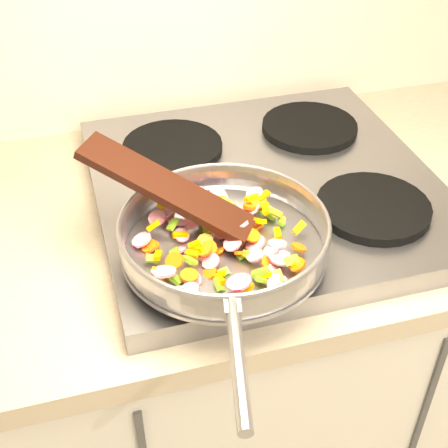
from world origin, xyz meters
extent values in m
cube|color=#939399|center=(-0.70, 1.67, 0.92)|extent=(0.60, 0.60, 0.04)
cylinder|color=black|center=(-0.84, 1.52, 0.95)|extent=(0.19, 0.19, 0.02)
cylinder|color=black|center=(-0.56, 1.52, 0.95)|extent=(0.19, 0.19, 0.02)
cylinder|color=black|center=(-0.84, 1.81, 0.95)|extent=(0.19, 0.19, 0.02)
cylinder|color=black|center=(-0.56, 1.81, 0.95)|extent=(0.19, 0.19, 0.02)
cylinder|color=#9E9EA5|center=(-0.83, 1.48, 0.96)|extent=(0.31, 0.31, 0.01)
torus|color=#9E9EA5|center=(-0.83, 1.48, 0.99)|extent=(0.35, 0.35, 0.05)
torus|color=#9E9EA5|center=(-0.83, 1.48, 1.01)|extent=(0.31, 0.31, 0.01)
cylinder|color=#9E9EA5|center=(-0.88, 1.24, 1.00)|extent=(0.06, 0.19, 0.02)
cube|color=#9E9EA5|center=(-0.87, 1.32, 1.00)|extent=(0.03, 0.03, 0.02)
cylinder|color=#F45909|center=(-0.85, 1.59, 0.97)|extent=(0.04, 0.04, 0.02)
cylinder|color=#F45909|center=(-0.86, 1.48, 0.98)|extent=(0.03, 0.03, 0.02)
cube|color=#DD9A00|center=(-0.94, 1.43, 0.98)|extent=(0.02, 0.02, 0.01)
cylinder|color=#D61441|center=(-0.92, 1.39, 0.97)|extent=(0.03, 0.03, 0.02)
cylinder|color=#F45909|center=(-0.86, 1.58, 0.98)|extent=(0.03, 0.03, 0.02)
cylinder|color=#F45909|center=(-0.84, 1.56, 0.99)|extent=(0.03, 0.03, 0.02)
cube|color=#6BA620|center=(-0.90, 1.52, 0.99)|extent=(0.02, 0.02, 0.02)
cube|color=#DD9A00|center=(-0.82, 1.57, 0.97)|extent=(0.02, 0.02, 0.02)
cube|color=#6BA620|center=(-0.77, 1.45, 0.97)|extent=(0.02, 0.02, 0.01)
cube|color=#DD9A00|center=(-0.80, 1.39, 0.97)|extent=(0.02, 0.02, 0.02)
cube|color=#6BA620|center=(-0.74, 1.53, 0.97)|extent=(0.02, 0.02, 0.02)
cylinder|color=#D61441|center=(-0.83, 1.55, 0.97)|extent=(0.03, 0.03, 0.02)
cylinder|color=#F45909|center=(-0.84, 1.56, 0.97)|extent=(0.03, 0.03, 0.01)
cylinder|color=#D61441|center=(-0.89, 1.42, 0.97)|extent=(0.04, 0.03, 0.03)
cube|color=#6BA620|center=(-0.84, 1.54, 0.97)|extent=(0.02, 0.02, 0.02)
cube|color=#DD9A00|center=(-0.72, 1.47, 0.98)|extent=(0.02, 0.02, 0.02)
cylinder|color=#F45909|center=(-0.86, 1.46, 0.98)|extent=(0.03, 0.03, 0.02)
cube|color=#DD9A00|center=(-0.84, 1.51, 0.98)|extent=(0.02, 0.02, 0.02)
cube|color=#DD9A00|center=(-0.77, 1.50, 0.98)|extent=(0.02, 0.02, 0.02)
cylinder|color=#D61441|center=(-0.83, 1.56, 0.99)|extent=(0.03, 0.03, 0.02)
cube|color=#6BA620|center=(-0.85, 1.54, 0.98)|extent=(0.03, 0.02, 0.01)
cube|color=#DD9A00|center=(-0.77, 1.50, 0.98)|extent=(0.03, 0.02, 0.02)
cube|color=#6BA620|center=(-0.80, 1.40, 0.98)|extent=(0.03, 0.02, 0.02)
cube|color=#6BA620|center=(-0.85, 1.51, 0.97)|extent=(0.02, 0.02, 0.01)
cylinder|color=#D61441|center=(-0.84, 1.60, 0.97)|extent=(0.05, 0.05, 0.02)
cylinder|color=#D61441|center=(-0.84, 1.51, 0.98)|extent=(0.03, 0.03, 0.02)
cylinder|color=#D61441|center=(-0.87, 1.53, 0.98)|extent=(0.03, 0.03, 0.01)
cylinder|color=#D61441|center=(-0.81, 1.59, 0.97)|extent=(0.04, 0.03, 0.03)
cylinder|color=#F45909|center=(-0.83, 1.57, 0.98)|extent=(0.03, 0.03, 0.02)
cylinder|color=#D61441|center=(-0.87, 1.47, 0.97)|extent=(0.03, 0.03, 0.02)
cylinder|color=#D61441|center=(-0.77, 1.54, 0.98)|extent=(0.04, 0.04, 0.02)
cylinder|color=#D61441|center=(-0.77, 1.43, 0.98)|extent=(0.03, 0.04, 0.02)
cylinder|color=#F45909|center=(-0.87, 1.46, 0.98)|extent=(0.03, 0.03, 0.01)
cube|color=#DD9A00|center=(-0.85, 1.42, 0.97)|extent=(0.02, 0.02, 0.02)
cylinder|color=#F45909|center=(-0.93, 1.51, 0.97)|extent=(0.03, 0.03, 0.01)
cube|color=#6BA620|center=(-0.82, 1.57, 0.97)|extent=(0.02, 0.03, 0.02)
cylinder|color=#F45909|center=(-0.85, 1.57, 0.97)|extent=(0.04, 0.04, 0.02)
cylinder|color=#D61441|center=(-0.93, 1.43, 0.98)|extent=(0.05, 0.05, 0.02)
cylinder|color=#D61441|center=(-0.91, 1.39, 0.97)|extent=(0.04, 0.04, 0.02)
cube|color=#DD9A00|center=(-0.83, 1.37, 0.97)|extent=(0.03, 0.03, 0.02)
cylinder|color=#F45909|center=(-0.84, 1.55, 0.98)|extent=(0.02, 0.03, 0.02)
cylinder|color=#F45909|center=(-0.75, 1.40, 0.98)|extent=(0.02, 0.02, 0.01)
cube|color=#6BA620|center=(-0.86, 1.40, 0.97)|extent=(0.01, 0.02, 0.02)
cube|color=#DD9A00|center=(-0.90, 1.57, 0.97)|extent=(0.02, 0.01, 0.01)
cube|color=#6BA620|center=(-0.85, 1.42, 0.97)|extent=(0.02, 0.02, 0.01)
cube|color=#6BA620|center=(-0.73, 1.51, 0.97)|extent=(0.02, 0.02, 0.01)
cylinder|color=#D61441|center=(-0.80, 1.50, 0.99)|extent=(0.03, 0.03, 0.02)
cube|color=#6BA620|center=(-0.78, 1.39, 0.97)|extent=(0.01, 0.02, 0.01)
cylinder|color=#D61441|center=(-0.75, 1.57, 0.99)|extent=(0.04, 0.04, 0.01)
cube|color=#DD9A00|center=(-0.75, 1.58, 0.98)|extent=(0.02, 0.02, 0.01)
cylinder|color=#D61441|center=(-0.84, 1.55, 0.97)|extent=(0.04, 0.05, 0.02)
cylinder|color=#D61441|center=(-0.80, 1.43, 0.98)|extent=(0.04, 0.04, 0.02)
cube|color=#DD9A00|center=(-0.86, 1.41, 0.97)|extent=(0.01, 0.03, 0.01)
cylinder|color=#F45909|center=(-0.90, 1.42, 0.98)|extent=(0.03, 0.03, 0.01)
cylinder|color=#D61441|center=(-0.87, 1.53, 0.98)|extent=(0.04, 0.04, 0.02)
cube|color=#6BA620|center=(-0.92, 1.42, 0.97)|extent=(0.02, 0.02, 0.02)
cube|color=#DD9A00|center=(-0.90, 1.58, 0.98)|extent=(0.03, 0.02, 0.01)
cube|color=#6BA620|center=(-0.76, 1.46, 0.97)|extent=(0.02, 0.02, 0.01)
cube|color=#6BA620|center=(-0.94, 1.47, 0.97)|extent=(0.02, 0.01, 0.02)
cylinder|color=#D61441|center=(-0.84, 1.38, 0.99)|extent=(0.05, 0.05, 0.01)
cube|color=#DD9A00|center=(-0.75, 1.40, 0.98)|extent=(0.02, 0.03, 0.02)
cylinder|color=#D61441|center=(-0.83, 1.51, 0.97)|extent=(0.04, 0.04, 0.03)
cylinder|color=#D61441|center=(-0.77, 1.42, 0.98)|extent=(0.05, 0.05, 0.01)
cylinder|color=#F45909|center=(-0.81, 1.45, 0.97)|extent=(0.03, 0.03, 0.02)
cylinder|color=#F45909|center=(-0.82, 1.50, 0.97)|extent=(0.03, 0.03, 0.02)
cube|color=#6BA620|center=(-0.89, 1.44, 0.98)|extent=(0.02, 0.03, 0.01)
cylinder|color=#D61441|center=(-0.89, 1.55, 0.97)|extent=(0.04, 0.04, 0.02)
cylinder|color=#F45909|center=(-0.77, 1.54, 0.98)|extent=(0.03, 0.03, 0.01)
cube|color=#DD9A00|center=(-0.89, 1.46, 0.98)|extent=(0.02, 0.02, 0.01)
cylinder|color=#F45909|center=(-0.85, 1.58, 0.97)|extent=(0.03, 0.03, 0.02)
cube|color=#DD9A00|center=(-0.85, 1.59, 0.98)|extent=(0.01, 0.02, 0.02)
cylinder|color=#F45909|center=(-0.75, 1.55, 0.98)|extent=(0.03, 0.03, 0.02)
cylinder|color=#D61441|center=(-0.89, 1.51, 0.97)|extent=(0.04, 0.03, 0.02)
cube|color=#6BA620|center=(-0.81, 1.45, 0.97)|extent=(0.02, 0.02, 0.01)
cube|color=#DD9A00|center=(-0.74, 1.51, 0.99)|extent=(0.02, 0.03, 0.01)
cylinder|color=#D61441|center=(-0.90, 1.48, 0.97)|extent=(0.04, 0.03, 0.02)
cylinder|color=#F45909|center=(-0.75, 1.39, 0.98)|extent=(0.03, 0.03, 0.02)
cube|color=#DD9A00|center=(-0.75, 1.52, 0.99)|extent=(0.02, 0.03, 0.01)
cube|color=#DD9A00|center=(-0.88, 1.47, 0.98)|extent=(0.02, 0.01, 0.01)
cube|color=#6BA620|center=(-0.80, 1.56, 0.99)|extent=(0.02, 0.02, 0.02)
cube|color=#DD9A00|center=(-0.84, 1.57, 0.97)|extent=(0.02, 0.02, 0.02)
cylinder|color=#D61441|center=(-0.81, 1.50, 0.98)|extent=(0.04, 0.04, 0.01)
cube|color=#DD9A00|center=(-0.74, 1.41, 0.98)|extent=(0.01, 0.03, 0.02)
cube|color=#6BA620|center=(-0.75, 1.40, 0.98)|extent=(0.02, 0.02, 0.02)
cube|color=#DD9A00|center=(-0.93, 1.47, 0.98)|extent=(0.02, 0.02, 0.01)
cube|color=#DD9A00|center=(-0.81, 1.44, 0.97)|extent=(0.02, 0.02, 0.01)
cylinder|color=#F45909|center=(-0.73, 1.43, 0.98)|extent=(0.03, 0.03, 0.02)
cube|color=#DD9A00|center=(-0.93, 1.44, 0.97)|extent=(0.03, 0.02, 0.02)
cube|color=#DD9A00|center=(-0.75, 1.47, 0.98)|extent=(0.02, 0.03, 0.01)
cylinder|color=#D61441|center=(-0.90, 1.57, 0.98)|extent=(0.04, 0.04, 0.03)
cube|color=#DD9A00|center=(-0.93, 1.53, 0.99)|extent=(0.02, 0.02, 0.02)
cylinder|color=#D61441|center=(-0.83, 1.37, 0.97)|extent=(0.04, 0.04, 0.02)
cylinder|color=#D61441|center=(-0.76, 1.44, 0.98)|extent=(0.04, 0.04, 0.01)
cube|color=#6BA620|center=(-0.80, 1.39, 0.97)|extent=(0.02, 0.01, 0.02)
cube|color=#DD9A00|center=(-0.74, 1.56, 0.98)|extent=(0.03, 0.02, 0.01)
cube|color=#DD9A00|center=(-0.76, 1.55, 0.99)|extent=(0.03, 0.02, 0.01)
cylinder|color=#F45909|center=(-0.78, 1.42, 0.97)|extent=(0.03, 0.03, 0.02)
cylinder|color=#F45909|center=(-0.94, 1.51, 0.97)|extent=(0.03, 0.04, 0.02)
cylinder|color=#F45909|center=(-0.81, 1.58, 0.97)|extent=(0.03, 0.03, 0.01)
cylinder|color=#F45909|center=(-0.77, 1.51, 0.97)|extent=(0.03, 0.03, 0.02)
cube|color=#6BA620|center=(-0.75, 1.54, 0.97)|extent=(0.02, 0.02, 0.01)
cylinder|color=#D61441|center=(-0.84, 1.38, 0.97)|extent=(0.03, 0.03, 0.02)
cube|color=#6BA620|center=(-0.79, 1.55, 0.97)|extent=(0.02, 0.02, 0.01)
cylinder|color=#D61441|center=(-0.78, 1.40, 0.97)|extent=(0.03, 0.04, 0.03)
cube|color=#DD9A00|center=(-0.88, 1.46, 0.98)|extent=(0.02, 0.02, 0.02)
cylinder|color=#D61441|center=(-0.78, 1.37, 0.97)|extent=(0.05, 0.04, 0.03)
cylinder|color=#D61441|center=(-0.79, 1.46, 0.97)|extent=(0.04, 0.05, 0.03)
cylinder|color=#F45909|center=(-0.83, 1.51, 0.98)|extent=(0.02, 0.02, 0.01)
cylinder|color=#D61441|center=(-0.92, 1.55, 0.98)|extent=(0.04, 0.04, 0.02)
cylinder|color=#D61441|center=(-0.90, 1.58, 0.97)|extent=(0.03, 0.03, 0.01)
cylinder|color=#F45909|center=(-0.86, 1.59, 0.98)|extent=(0.03, 0.03, 0.02)
cube|color=#6BA620|center=(-0.91, 1.47, 0.98)|extent=(0.02, 0.02, 0.02)
cylinder|color=#D61441|center=(-0.82, 1.46, 0.98)|extent=(0.03, 0.04, 0.02)
cylinder|color=#F45909|center=(-0.79, 1.47, 0.98)|extent=(0.04, 0.04, 0.01)
cylinder|color=#F45909|center=(-0.87, 1.43, 0.96)|extent=(0.03, 0.03, 0.02)
cylinder|color=#F45909|center=(-0.91, 1.44, 0.99)|extent=(0.03, 0.03, 0.02)
cylinder|color=#D61441|center=(-0.86, 1.44, 0.97)|extent=(0.03, 0.03, 0.01)
cube|color=#DD9A00|center=(-0.89, 1.51, 0.97)|extent=(0.03, 0.01, 0.01)
cylinder|color=#D61441|center=(-0.95, 1.52, 0.97)|extent=(0.04, 0.04, 0.02)
cylinder|color=#F45909|center=(-0.84, 1.47, 0.96)|extent=(0.03, 0.02, 0.02)
cube|color=black|center=(-0.90, 1.56, 1.03)|extent=(0.26, 0.21, 0.11)
camera|label=1|loc=(-1.03, 0.80, 1.57)|focal=50.00mm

